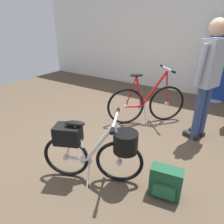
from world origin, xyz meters
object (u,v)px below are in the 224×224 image
Objects in this scene: floor_banner_stand at (221,67)px; display_bike_left at (147,103)px; folding_bike_foreground at (96,148)px; visitor_near_wall at (208,75)px; backpack_on_floor at (166,182)px.

floor_banner_stand is 2.07m from display_bike_left.
floor_banner_stand is 3.55m from folding_bike_foreground.
floor_banner_stand is 1.63× the size of folding_bike_foreground.
display_bike_left is at bearing 177.25° from visitor_near_wall.
floor_banner_stand is 3.32m from backpack_on_floor.
backpack_on_floor is at bearing 14.62° from folding_bike_foreground.
backpack_on_floor is at bearing -58.72° from display_bike_left.
folding_bike_foreground is 1.00× the size of display_bike_left.
folding_bike_foreground is at bearing -85.17° from display_bike_left.
backpack_on_floor is (0.73, 0.19, -0.26)m from folding_bike_foreground.
folding_bike_foreground is (-0.72, -3.46, -0.34)m from floor_banner_stand.
visitor_near_wall reaches higher than folding_bike_foreground.
visitor_near_wall is at bearing 64.55° from folding_bike_foreground.
folding_bike_foreground is 0.61× the size of visitor_near_wall.
folding_bike_foreground is 0.80m from backpack_on_floor.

